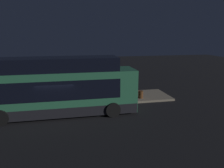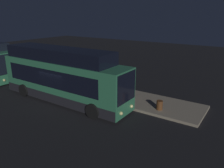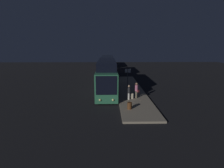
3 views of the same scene
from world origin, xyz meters
TOP-DOWN VIEW (x-y plane):
  - ground at (0.00, 0.00)m, footprint 80.00×80.00m
  - platform at (0.00, 3.38)m, footprint 20.00×3.55m
  - bus_lead at (-0.03, 0.27)m, footprint 11.44×2.73m
  - passenger_boarding at (4.25, 2.74)m, footprint 0.42×0.42m
  - passenger_waiting at (3.70, 3.68)m, footprint 0.58×0.56m
  - suitcase at (3.91, 3.13)m, footprint 0.35×0.27m
  - sign_post at (-1.04, 3.17)m, footprint 0.10×0.78m
  - trash_bin at (7.15, 2.48)m, footprint 0.44×0.44m

SIDE VIEW (x-z plane):
  - ground at x=0.00m, z-range 0.00..0.00m
  - platform at x=0.00m, z-range 0.00..0.18m
  - suitcase at x=3.91m, z-range 0.06..0.94m
  - trash_bin at x=7.15m, z-range 0.18..0.83m
  - passenger_boarding at x=4.25m, z-range 0.26..1.93m
  - passenger_waiting at x=3.70m, z-range 0.27..2.07m
  - bus_lead at x=-0.03m, z-range -0.20..3.95m
  - sign_post at x=-1.04m, z-range 0.57..3.31m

